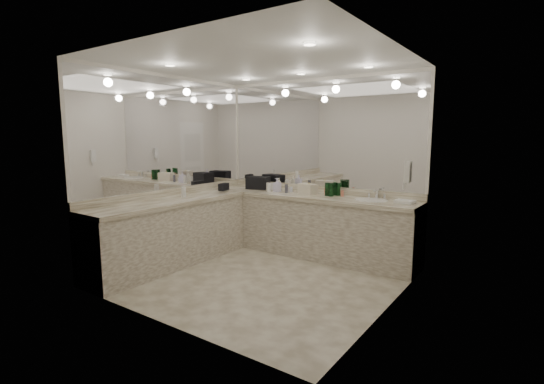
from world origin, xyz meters
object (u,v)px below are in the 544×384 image
Objects in this scene: wall_phone at (408,172)px; soap_bottle_c at (309,188)px; hand_towel at (405,202)px; cream_cosmetic_case at (308,189)px; black_toiletry_bag at (258,183)px; soap_bottle_a at (279,184)px; soap_bottle_b at (277,185)px; sink at (371,201)px.

soap_bottle_c is at bearing 161.19° from wall_phone.
hand_towel is at bearing 107.98° from wall_phone.
soap_bottle_c is (0.01, 0.01, 0.01)m from cream_cosmetic_case.
soap_bottle_a is (0.40, 0.01, 0.00)m from black_toiletry_bag.
black_toiletry_bag reaches higher than cream_cosmetic_case.
soap_bottle_b is (-2.09, 0.47, -0.34)m from wall_phone.
black_toiletry_bag is (-2.53, 0.57, -0.35)m from wall_phone.
soap_bottle_a is (-2.13, 0.58, -0.35)m from wall_phone.
cream_cosmetic_case is at bearing -125.30° from soap_bottle_c.
soap_bottle_a reaches higher than sink.
sink is at bearing -2.11° from soap_bottle_c.
cream_cosmetic_case is 0.02m from soap_bottle_c.
cream_cosmetic_case is 0.55m from soap_bottle_a.
wall_phone is 1.20× the size of soap_bottle_a.
soap_bottle_a is 1.19× the size of soap_bottle_c.
hand_towel is 1.40× the size of soap_bottle_c.
black_toiletry_bag reaches higher than hand_towel.
wall_phone reaches higher than cream_cosmetic_case.
soap_bottle_a is at bearing 164.79° from wall_phone.
wall_phone reaches higher than soap_bottle_a.
sink is at bearing -3.00° from soap_bottle_a.
soap_bottle_a is at bearing -169.71° from cream_cosmetic_case.
wall_phone is at bearing -15.21° from soap_bottle_a.
black_toiletry_bag reaches higher than sink.
black_toiletry_bag and soap_bottle_a have the same top height.
soap_bottle_c is (-1.40, 0.00, 0.06)m from hand_towel.
cream_cosmetic_case is (0.95, -0.05, -0.02)m from black_toiletry_bag.
soap_bottle_a is 0.12m from soap_bottle_b.
hand_towel is at bearing -0.79° from black_toiletry_bag.
soap_bottle_a is at bearing 177.00° from sink.
wall_phone is 1.43× the size of soap_bottle_c.
sink is 1.49m from soap_bottle_b.
wall_phone is 1.02× the size of hand_towel.
black_toiletry_bag is 1.74× the size of soap_bottle_a.
cream_cosmetic_case is 1.14× the size of hand_towel.
black_toiletry_bag is 1.66× the size of soap_bottle_b.
black_toiletry_bag is (-1.93, 0.07, 0.10)m from sink.
cream_cosmetic_case is 1.34× the size of soap_bottle_a.
wall_phone reaches higher than soap_bottle_c.
wall_phone is 2.62m from black_toiletry_bag.
soap_bottle_b is (-1.92, -0.07, 0.09)m from hand_towel.
soap_bottle_a reaches higher than soap_bottle_c.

